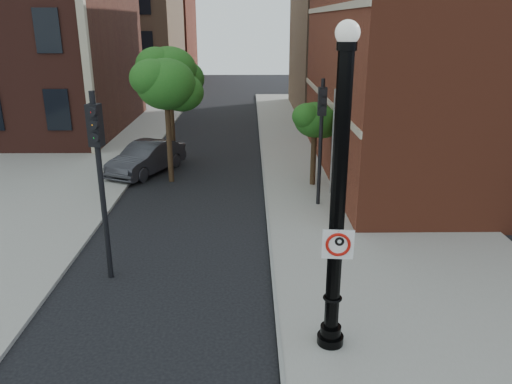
{
  "coord_description": "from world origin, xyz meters",
  "views": [
    {
      "loc": [
        1.4,
        -9.59,
        6.97
      ],
      "look_at": [
        1.55,
        2.0,
        2.98
      ],
      "focal_mm": 35.0,
      "sensor_mm": 36.0,
      "label": 1
    }
  ],
  "objects_px": {
    "no_parking_sign": "(338,244)",
    "traffic_signal_left": "(98,157)",
    "traffic_signal_right": "(321,123)",
    "lamppost": "(337,214)",
    "parked_car": "(147,158)"
  },
  "relations": [
    {
      "from": "parked_car",
      "to": "traffic_signal_right",
      "type": "bearing_deg",
      "value": -6.84
    },
    {
      "from": "lamppost",
      "to": "traffic_signal_right",
      "type": "height_order",
      "value": "lamppost"
    },
    {
      "from": "lamppost",
      "to": "traffic_signal_right",
      "type": "distance_m",
      "value": 9.03
    },
    {
      "from": "parked_car",
      "to": "traffic_signal_right",
      "type": "relative_size",
      "value": 0.92
    },
    {
      "from": "lamppost",
      "to": "traffic_signal_left",
      "type": "height_order",
      "value": "lamppost"
    },
    {
      "from": "no_parking_sign",
      "to": "traffic_signal_right",
      "type": "relative_size",
      "value": 0.13
    },
    {
      "from": "parked_car",
      "to": "traffic_signal_left",
      "type": "distance_m",
      "value": 10.8
    },
    {
      "from": "traffic_signal_right",
      "to": "lamppost",
      "type": "bearing_deg",
      "value": -94.94
    },
    {
      "from": "lamppost",
      "to": "no_parking_sign",
      "type": "distance_m",
      "value": 0.62
    },
    {
      "from": "lamppost",
      "to": "traffic_signal_right",
      "type": "xyz_separation_m",
      "value": [
        0.9,
        8.98,
        0.13
      ]
    },
    {
      "from": "lamppost",
      "to": "no_parking_sign",
      "type": "relative_size",
      "value": 10.75
    },
    {
      "from": "parked_car",
      "to": "traffic_signal_right",
      "type": "distance_m",
      "value": 9.35
    },
    {
      "from": "no_parking_sign",
      "to": "traffic_signal_left",
      "type": "bearing_deg",
      "value": 154.32
    },
    {
      "from": "no_parking_sign",
      "to": "traffic_signal_left",
      "type": "distance_m",
      "value": 6.85
    },
    {
      "from": "traffic_signal_left",
      "to": "traffic_signal_right",
      "type": "height_order",
      "value": "traffic_signal_left"
    }
  ]
}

